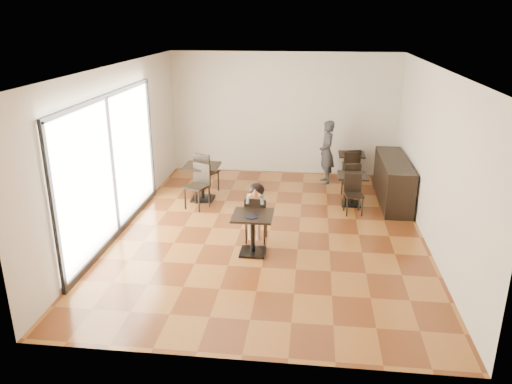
# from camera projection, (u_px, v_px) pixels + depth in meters

# --- Properties ---
(floor) EXTENTS (6.00, 8.00, 0.01)m
(floor) POSITION_uv_depth(u_px,v_px,m) (270.00, 230.00, 9.99)
(floor) COLOR #925623
(floor) RESTS_ON ground
(ceiling) EXTENTS (6.00, 8.00, 0.01)m
(ceiling) POSITION_uv_depth(u_px,v_px,m) (271.00, 67.00, 8.92)
(ceiling) COLOR silver
(ceiling) RESTS_ON floor
(wall_back) EXTENTS (6.00, 0.01, 3.20)m
(wall_back) POSITION_uv_depth(u_px,v_px,m) (284.00, 114.00, 13.20)
(wall_back) COLOR beige
(wall_back) RESTS_ON floor
(wall_front) EXTENTS (6.00, 0.01, 3.20)m
(wall_front) POSITION_uv_depth(u_px,v_px,m) (240.00, 244.00, 5.71)
(wall_front) COLOR beige
(wall_front) RESTS_ON floor
(wall_left) EXTENTS (0.01, 8.00, 3.20)m
(wall_left) POSITION_uv_depth(u_px,v_px,m) (118.00, 149.00, 9.78)
(wall_left) COLOR beige
(wall_left) RESTS_ON floor
(wall_right) EXTENTS (0.01, 8.00, 3.20)m
(wall_right) POSITION_uv_depth(u_px,v_px,m) (434.00, 158.00, 9.13)
(wall_right) COLOR beige
(wall_right) RESTS_ON floor
(storefront_window) EXTENTS (0.04, 4.50, 2.60)m
(storefront_window) POSITION_uv_depth(u_px,v_px,m) (111.00, 166.00, 9.38)
(storefront_window) COLOR white
(storefront_window) RESTS_ON floor
(child_table) EXTENTS (0.71, 0.71, 0.75)m
(child_table) POSITION_uv_depth(u_px,v_px,m) (253.00, 234.00, 8.92)
(child_table) COLOR black
(child_table) RESTS_ON floor
(child_chair) EXTENTS (0.41, 0.41, 0.91)m
(child_chair) POSITION_uv_depth(u_px,v_px,m) (256.00, 218.00, 9.41)
(child_chair) COLOR black
(child_chair) RESTS_ON floor
(child) EXTENTS (0.41, 0.57, 1.14)m
(child) POSITION_uv_depth(u_px,v_px,m) (256.00, 213.00, 9.37)
(child) COLOR slate
(child) RESTS_ON child_chair
(plate) EXTENTS (0.25, 0.25, 0.02)m
(plate) POSITION_uv_depth(u_px,v_px,m) (252.00, 216.00, 8.70)
(plate) COLOR black
(plate) RESTS_ON child_table
(pizza_slice) EXTENTS (0.26, 0.20, 0.06)m
(pizza_slice) POSITION_uv_depth(u_px,v_px,m) (255.00, 195.00, 9.06)
(pizza_slice) COLOR tan
(pizza_slice) RESTS_ON child
(adult_patron) EXTENTS (0.50, 0.66, 1.61)m
(adult_patron) POSITION_uv_depth(u_px,v_px,m) (327.00, 152.00, 12.60)
(adult_patron) COLOR #313136
(adult_patron) RESTS_ON floor
(cafe_table_mid) EXTENTS (0.75, 0.75, 0.71)m
(cafe_table_mid) POSITION_uv_depth(u_px,v_px,m) (352.00, 190.00, 11.25)
(cafe_table_mid) COLOR black
(cafe_table_mid) RESTS_ON floor
(cafe_table_left) EXTENTS (1.03, 1.03, 0.83)m
(cafe_table_left) POSITION_uv_depth(u_px,v_px,m) (202.00, 183.00, 11.54)
(cafe_table_left) COLOR black
(cafe_table_left) RESTS_ON floor
(cafe_table_back) EXTENTS (0.79, 0.79, 0.70)m
(cafe_table_back) POSITION_uv_depth(u_px,v_px,m) (351.00, 167.00, 12.95)
(cafe_table_back) COLOR black
(cafe_table_back) RESTS_ON floor
(chair_mid_a) EXTENTS (0.43, 0.43, 0.85)m
(chair_mid_a) POSITION_uv_depth(u_px,v_px,m) (351.00, 179.00, 11.74)
(chair_mid_a) COLOR black
(chair_mid_a) RESTS_ON floor
(chair_mid_b) EXTENTS (0.43, 0.43, 0.85)m
(chair_mid_b) POSITION_uv_depth(u_px,v_px,m) (354.00, 195.00, 10.71)
(chair_mid_b) COLOR black
(chair_mid_b) RESTS_ON floor
(chair_left_a) EXTENTS (0.59, 0.59, 1.00)m
(chair_left_a) POSITION_uv_depth(u_px,v_px,m) (207.00, 172.00, 12.02)
(chair_left_a) COLOR black
(chair_left_a) RESTS_ON floor
(chair_left_b) EXTENTS (0.59, 0.59, 1.00)m
(chair_left_b) POSITION_uv_depth(u_px,v_px,m) (197.00, 187.00, 10.99)
(chair_left_b) COLOR black
(chair_left_b) RESTS_ON floor
(chair_back_a) EXTENTS (0.45, 0.45, 0.84)m
(chair_back_a) POSITION_uv_depth(u_px,v_px,m) (351.00, 164.00, 12.93)
(chair_back_a) COLOR black
(chair_back_a) RESTS_ON floor
(chair_back_b) EXTENTS (0.45, 0.45, 0.84)m
(chair_back_b) POSITION_uv_depth(u_px,v_px,m) (352.00, 170.00, 12.42)
(chair_back_b) COLOR black
(chair_back_b) RESTS_ON floor
(service_counter) EXTENTS (0.60, 2.40, 1.00)m
(service_counter) POSITION_uv_depth(u_px,v_px,m) (393.00, 181.00, 11.41)
(service_counter) COLOR black
(service_counter) RESTS_ON floor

